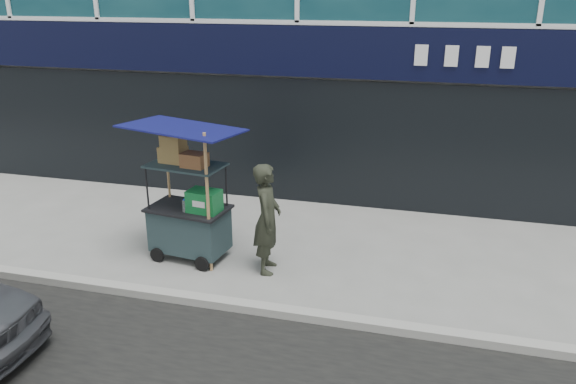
# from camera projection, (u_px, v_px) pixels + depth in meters

# --- Properties ---
(ground) EXTENTS (80.00, 80.00, 0.00)m
(ground) POSITION_uv_depth(u_px,v_px,m) (228.00, 300.00, 7.62)
(ground) COLOR slate
(ground) RESTS_ON ground
(curb) EXTENTS (80.00, 0.18, 0.12)m
(curb) POSITION_uv_depth(u_px,v_px,m) (223.00, 303.00, 7.42)
(curb) COLOR #989890
(curb) RESTS_ON ground
(vendor_cart) EXTENTS (1.73, 1.33, 2.16)m
(vendor_cart) POSITION_uv_depth(u_px,v_px,m) (189.00, 212.00, 8.56)
(vendor_cart) COLOR #1B2D2F
(vendor_cart) RESTS_ON ground
(vendor_man) EXTENTS (0.49, 0.66, 1.66)m
(vendor_man) POSITION_uv_depth(u_px,v_px,m) (267.00, 219.00, 8.14)
(vendor_man) COLOR #272A1F
(vendor_man) RESTS_ON ground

